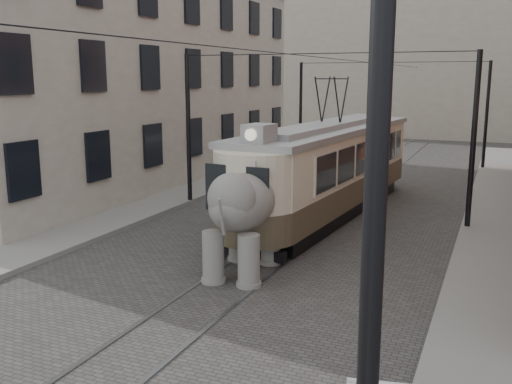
% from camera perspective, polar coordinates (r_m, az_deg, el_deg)
% --- Properties ---
extents(ground, '(120.00, 120.00, 0.00)m').
position_cam_1_polar(ground, '(16.31, 0.20, -6.99)').
color(ground, '#403D3B').
extents(tram_rails, '(1.54, 80.00, 0.02)m').
position_cam_1_polar(tram_rails, '(16.30, 0.20, -6.95)').
color(tram_rails, slate).
rests_on(tram_rails, ground).
extents(sidewalk_right, '(2.00, 60.00, 0.15)m').
position_cam_1_polar(sidewalk_right, '(15.12, 21.91, -9.04)').
color(sidewalk_right, slate).
rests_on(sidewalk_right, ground).
extents(sidewalk_left, '(2.00, 60.00, 0.15)m').
position_cam_1_polar(sidewalk_left, '(19.65, -17.58, -4.10)').
color(sidewalk_left, slate).
rests_on(sidewalk_left, ground).
extents(stucco_building, '(7.00, 24.00, 10.00)m').
position_cam_1_polar(stucco_building, '(29.64, -12.13, 10.86)').
color(stucco_building, gray).
rests_on(stucco_building, ground).
extents(distant_block, '(28.00, 10.00, 14.00)m').
position_cam_1_polar(distant_block, '(54.62, 17.26, 12.84)').
color(distant_block, gray).
rests_on(distant_block, ground).
extents(catenary, '(11.00, 30.20, 6.00)m').
position_cam_1_polar(catenary, '(20.35, 5.22, 5.30)').
color(catenary, black).
rests_on(catenary, ground).
extents(tram, '(3.67, 13.05, 5.11)m').
position_cam_1_polar(tram, '(21.52, 7.38, 4.39)').
color(tram, beige).
rests_on(tram, ground).
extents(elephant, '(3.09, 5.06, 2.97)m').
position_cam_1_polar(elephant, '(15.10, -1.29, -2.63)').
color(elephant, slate).
rests_on(elephant, ground).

